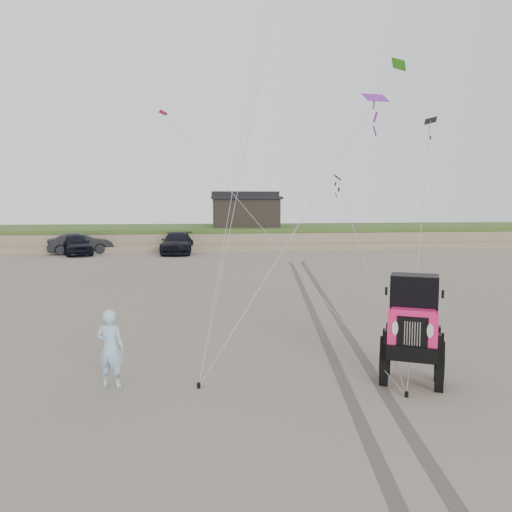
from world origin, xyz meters
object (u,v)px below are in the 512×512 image
object	(u,v)px
man	(110,348)
cabin	(245,211)
truck_b	(80,243)
truck_c	(177,243)
truck_a	(75,244)
jeep	(412,341)

from	to	relation	value
man	cabin	bearing A→B (deg)	-85.51
cabin	man	size ratio (longest dim) A/B	3.66
truck_b	truck_c	distance (m)	7.64
truck_a	man	xyz separation A→B (m)	(7.29, -28.83, 0.06)
cabin	jeep	bearing A→B (deg)	-90.04
truck_c	man	size ratio (longest dim) A/B	3.31
truck_b	cabin	bearing A→B (deg)	-78.77
jeep	man	distance (m)	6.73
truck_a	jeep	world-z (taller)	jeep
cabin	jeep	size ratio (longest dim) A/B	1.21
man	jeep	bearing A→B (deg)	-170.64
truck_a	man	size ratio (longest dim) A/B	2.73
truck_a	truck_c	size ratio (longest dim) A/B	0.82
truck_b	man	size ratio (longest dim) A/B	2.82
jeep	truck_a	bearing A→B (deg)	141.23
man	truck_b	bearing A→B (deg)	-61.63
truck_c	man	bearing A→B (deg)	-88.34
truck_a	man	distance (m)	29.74
man	truck_a	bearing A→B (deg)	-60.90
truck_c	man	world-z (taller)	man
truck_c	jeep	bearing A→B (deg)	-75.54
cabin	man	xyz separation A→B (m)	(-6.72, -36.59, -2.36)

